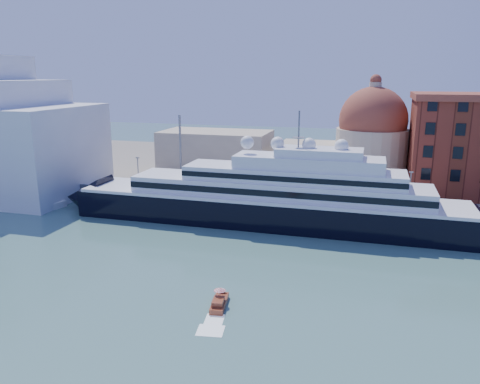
% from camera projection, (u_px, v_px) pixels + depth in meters
% --- Properties ---
extents(ground, '(400.00, 400.00, 0.00)m').
position_uv_depth(ground, '(218.00, 265.00, 74.01)').
color(ground, '#39635C').
rests_on(ground, ground).
extents(quay, '(180.00, 10.00, 2.50)m').
position_uv_depth(quay, '(266.00, 203.00, 105.41)').
color(quay, gray).
rests_on(quay, ground).
extents(land, '(260.00, 72.00, 2.00)m').
position_uv_depth(land, '(296.00, 169.00, 143.70)').
color(land, slate).
rests_on(land, ground).
extents(quay_fence, '(180.00, 0.10, 1.20)m').
position_uv_depth(quay_fence, '(261.00, 200.00, 100.76)').
color(quay_fence, slate).
rests_on(quay_fence, quay).
extents(superyacht, '(89.04, 12.34, 26.61)m').
position_uv_depth(superyacht, '(255.00, 201.00, 94.29)').
color(superyacht, black).
rests_on(superyacht, ground).
extents(service_barge, '(12.98, 7.05, 2.78)m').
position_uv_depth(service_barge, '(42.00, 202.00, 107.92)').
color(service_barge, white).
rests_on(service_barge, ground).
extents(water_taxi, '(2.50, 5.45, 2.49)m').
position_uv_depth(water_taxi, '(219.00, 302.00, 60.73)').
color(water_taxi, maroon).
rests_on(water_taxi, ground).
extents(church, '(66.00, 18.00, 25.50)m').
position_uv_depth(church, '(310.00, 146.00, 123.46)').
color(church, beige).
rests_on(church, land).
extents(lamp_posts, '(120.80, 2.40, 18.00)m').
position_uv_depth(lamp_posts, '(210.00, 164.00, 105.05)').
color(lamp_posts, slate).
rests_on(lamp_posts, quay).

